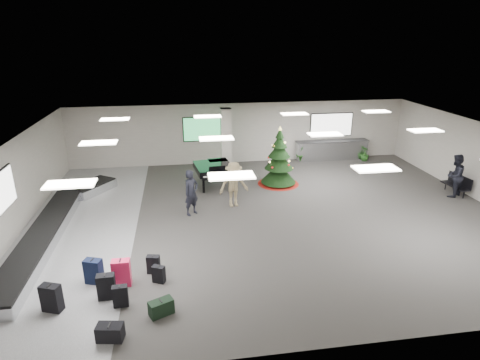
{
  "coord_description": "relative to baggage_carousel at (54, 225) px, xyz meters",
  "views": [
    {
      "loc": [
        -3.27,
        -13.73,
        6.62
      ],
      "look_at": [
        -1.0,
        1.0,
        1.15
      ],
      "focal_mm": 30.0,
      "sensor_mm": 36.0,
      "label": 1
    }
  ],
  "objects": [
    {
      "name": "ground",
      "position": [
        7.84,
        0.08,
        -0.21
      ],
      "size": [
        18.0,
        18.0,
        0.0
      ],
      "primitive_type": "plane",
      "color": "#383533",
      "rests_on": "ground"
    },
    {
      "name": "room_envelope",
      "position": [
        7.46,
        0.75,
        2.12
      ],
      "size": [
        18.02,
        14.02,
        3.21
      ],
      "color": "#ADA79F",
      "rests_on": "ground"
    },
    {
      "name": "baggage_carousel",
      "position": [
        0.0,
        0.0,
        0.0
      ],
      "size": [
        2.28,
        9.71,
        0.43
      ],
      "color": "silver",
      "rests_on": "ground"
    },
    {
      "name": "service_counter",
      "position": [
        12.84,
        6.73,
        0.33
      ],
      "size": [
        4.05,
        0.65,
        1.08
      ],
      "color": "silver",
      "rests_on": "ground"
    },
    {
      "name": "suitcase_0",
      "position": [
        2.45,
        -4.29,
        0.14
      ],
      "size": [
        0.47,
        0.27,
        0.73
      ],
      "rotation": [
        0.0,
        0.0,
        0.03
      ],
      "color": "black",
      "rests_on": "ground"
    },
    {
      "name": "suitcase_1",
      "position": [
        2.85,
        -4.68,
        0.08
      ],
      "size": [
        0.39,
        0.22,
        0.61
      ],
      "rotation": [
        0.0,
        0.0,
        0.06
      ],
      "color": "black",
      "rests_on": "ground"
    },
    {
      "name": "pink_suitcase",
      "position": [
        2.77,
        -3.73,
        0.18
      ],
      "size": [
        0.5,
        0.29,
        0.8
      ],
      "rotation": [
        0.0,
        0.0,
        -0.01
      ],
      "color": "#F31F52",
      "rests_on": "ground"
    },
    {
      "name": "suitcase_3",
      "position": [
        3.61,
        -3.25,
        0.06
      ],
      "size": [
        0.4,
        0.27,
        0.57
      ],
      "rotation": [
        0.0,
        0.0,
        -0.2
      ],
      "color": "black",
      "rests_on": "ground"
    },
    {
      "name": "navy_suitcase",
      "position": [
        1.99,
        -3.51,
        0.15
      ],
      "size": [
        0.54,
        0.42,
        0.75
      ],
      "rotation": [
        0.0,
        0.0,
        -0.35
      ],
      "color": "black",
      "rests_on": "ground"
    },
    {
      "name": "suitcase_5",
      "position": [
        1.17,
        -4.6,
        0.16
      ],
      "size": [
        0.56,
        0.43,
        0.76
      ],
      "rotation": [
        0.0,
        0.0,
        -0.36
      ],
      "color": "black",
      "rests_on": "ground"
    },
    {
      "name": "green_duffel",
      "position": [
        3.89,
        -5.17,
        -0.01
      ],
      "size": [
        0.67,
        0.52,
        0.42
      ],
      "rotation": [
        0.0,
        0.0,
        0.44
      ],
      "color": "black",
      "rests_on": "ground"
    },
    {
      "name": "suitcase_7",
      "position": [
        3.78,
        -3.75,
        0.04
      ],
      "size": [
        0.39,
        0.32,
        0.52
      ],
      "rotation": [
        0.0,
        0.0,
        -0.45
      ],
      "color": "black",
      "rests_on": "ground"
    },
    {
      "name": "black_duffel",
      "position": [
        2.76,
        -5.89,
        -0.02
      ],
      "size": [
        0.64,
        0.42,
        0.41
      ],
      "rotation": [
        0.0,
        0.0,
        -0.17
      ],
      "color": "black",
      "rests_on": "ground"
    },
    {
      "name": "christmas_tree",
      "position": [
        9.01,
        3.43,
        0.73
      ],
      "size": [
        1.92,
        1.92,
        2.74
      ],
      "color": "maroon",
      "rests_on": "ground"
    },
    {
      "name": "grand_piano",
      "position": [
        6.03,
        3.57,
        0.62
      ],
      "size": [
        1.83,
        2.23,
        1.18
      ],
      "rotation": [
        0.0,
        0.0,
        0.13
      ],
      "color": "black",
      "rests_on": "ground"
    },
    {
      "name": "bench",
      "position": [
        16.43,
        1.04,
        0.26
      ],
      "size": [
        0.6,
        1.37,
        0.84
      ],
      "rotation": [
        0.0,
        0.0,
        0.11
      ],
      "color": "black",
      "rests_on": "ground"
    },
    {
      "name": "traveler_a",
      "position": [
        4.89,
        0.67,
        0.68
      ],
      "size": [
        0.78,
        0.74,
        1.79
      ],
      "primitive_type": "imported",
      "rotation": [
        0.0,
        0.0,
        0.68
      ],
      "color": "black",
      "rests_on": "ground"
    },
    {
      "name": "traveler_b",
      "position": [
        6.6,
        1.21,
        0.72
      ],
      "size": [
        1.3,
        0.88,
        1.86
      ],
      "primitive_type": "imported",
      "rotation": [
        0.0,
        0.0,
        0.17
      ],
      "color": "#8A7955",
      "rests_on": "ground"
    },
    {
      "name": "traveler_bench",
      "position": [
        16.05,
        0.81,
        0.72
      ],
      "size": [
        1.14,
        1.07,
        1.87
      ],
      "primitive_type": "imported",
      "rotation": [
        0.0,
        0.0,
        3.67
      ],
      "color": "black",
      "rests_on": "ground"
    },
    {
      "name": "potted_plant_left",
      "position": [
        11.04,
        6.58,
        0.24
      ],
      "size": [
        0.58,
        0.52,
        0.9
      ],
      "primitive_type": "imported",
      "rotation": [
        0.0,
        0.0,
        0.27
      ],
      "color": "#164619",
      "rests_on": "ground"
    },
    {
      "name": "potted_plant_right",
      "position": [
        14.6,
        6.24,
        0.18
      ],
      "size": [
        0.58,
        0.58,
        0.78
      ],
      "primitive_type": "imported",
      "rotation": [
        0.0,
        0.0,
        1.97
      ],
      "color": "#164619",
      "rests_on": "ground"
    }
  ]
}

